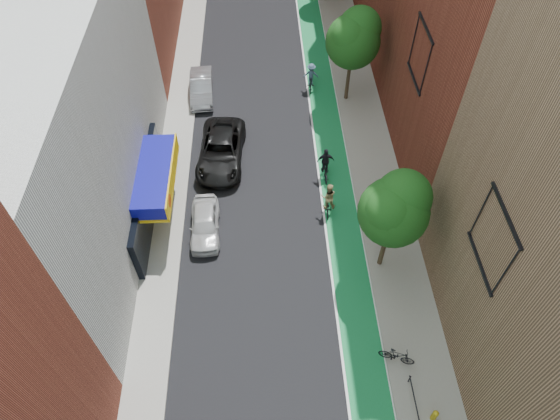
{
  "coord_description": "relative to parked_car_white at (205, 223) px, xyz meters",
  "views": [
    {
      "loc": [
        -0.32,
        -4.48,
        22.31
      ],
      "look_at": [
        0.43,
        12.74,
        1.5
      ],
      "focal_mm": 32.0,
      "sensor_mm": 36.0,
      "label": 1
    }
  ],
  "objects": [
    {
      "name": "cyclist_lane_near",
      "position": [
        6.93,
        1.16,
        0.27
      ],
      "size": [
        0.9,
        1.6,
        2.14
      ],
      "rotation": [
        0.0,
        0.0,
        3.09
      ],
      "color": "black",
      "rests_on": "ground"
    },
    {
      "name": "building_left_white",
      "position": [
        -7.27,
        1.36,
        5.33
      ],
      "size": [
        8.0,
        20.0,
        12.0
      ],
      "primitive_type": "cube",
      "color": "silver",
      "rests_on": "ground"
    },
    {
      "name": "sidewalk_right",
      "position": [
        10.23,
        13.36,
        -0.6
      ],
      "size": [
        3.0,
        68.0,
        0.15
      ],
      "primitive_type": "cube",
      "color": "gray",
      "rests_on": "ground"
    },
    {
      "name": "tree_near",
      "position": [
        9.37,
        -2.62,
        3.98
      ],
      "size": [
        3.4,
        3.36,
        6.42
      ],
      "color": "#332619",
      "rests_on": "ground"
    },
    {
      "name": "fire_hydrant",
      "position": [
        10.25,
        -10.65,
        -0.13
      ],
      "size": [
        0.26,
        0.26,
        0.74
      ],
      "color": "gold",
      "rests_on": "sidewalk_right"
    },
    {
      "name": "tree_mid",
      "position": [
        9.37,
        11.38,
        4.22
      ],
      "size": [
        3.55,
        3.53,
        6.74
      ],
      "color": "#332619",
      "rests_on": "ground"
    },
    {
      "name": "sidewalk_left",
      "position": [
        -2.27,
        13.36,
        -0.6
      ],
      "size": [
        2.0,
        68.0,
        0.15
      ],
      "primitive_type": "cube",
      "color": "gray",
      "rests_on": "ground"
    },
    {
      "name": "parked_bike_mid",
      "position": [
        9.13,
        -8.04,
        -0.02
      ],
      "size": [
        1.73,
        1.03,
        1.0
      ],
      "primitive_type": "imported",
      "rotation": [
        0.0,
        0.0,
        1.21
      ],
      "color": "black",
      "rests_on": "sidewalk_right"
    },
    {
      "name": "bike_lane",
      "position": [
        7.73,
        13.36,
        -0.67
      ],
      "size": [
        2.0,
        68.0,
        0.01
      ],
      "primitive_type": "cube",
      "color": "#147535",
      "rests_on": "ground"
    },
    {
      "name": "parked_car_white",
      "position": [
        0.0,
        0.0,
        0.0
      ],
      "size": [
        1.72,
        4.0,
        1.34
      ],
      "primitive_type": "imported",
      "rotation": [
        0.0,
        0.0,
        0.03
      ],
      "color": "silver",
      "rests_on": "ground"
    },
    {
      "name": "cyclist_lane_mid",
      "position": [
        7.07,
        3.98,
        0.13
      ],
      "size": [
        1.05,
        1.8,
        2.12
      ],
      "rotation": [
        0.0,
        0.0,
        3.17
      ],
      "color": "black",
      "rests_on": "ground"
    },
    {
      "name": "cyclist_lane_far",
      "position": [
        6.93,
        12.77,
        0.19
      ],
      "size": [
        1.12,
        1.9,
        2.0
      ],
      "rotation": [
        0.0,
        0.0,
        3.05
      ],
      "color": "black",
      "rests_on": "ground"
    },
    {
      "name": "parked_car_black",
      "position": [
        0.73,
        5.63,
        0.14
      ],
      "size": [
        3.11,
        6.02,
        1.62
      ],
      "primitive_type": "imported",
      "rotation": [
        0.0,
        0.0,
        -0.07
      ],
      "color": "black",
      "rests_on": "ground"
    },
    {
      "name": "parked_car_silver",
      "position": [
        -0.87,
        12.25,
        0.05
      ],
      "size": [
        1.77,
        4.45,
        1.44
      ],
      "primitive_type": "imported",
      "rotation": [
        0.0,
        0.0,
        0.06
      ],
      "color": "#95989D",
      "rests_on": "ground"
    }
  ]
}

